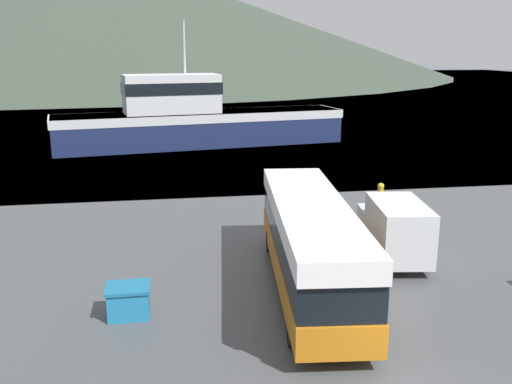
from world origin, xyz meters
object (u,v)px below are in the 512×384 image
at_px(tour_bus, 310,241).
at_px(storage_bin, 129,301).
at_px(delivery_van, 395,228).
at_px(fishing_boat, 195,119).

relative_size(tour_bus, storage_bin, 8.16).
bearing_deg(tour_bus, storage_bin, -163.64).
height_order(delivery_van, fishing_boat, fishing_boat).
distance_m(fishing_boat, storage_bin, 33.92).
height_order(tour_bus, delivery_van, tour_bus).
xyz_separation_m(tour_bus, storage_bin, (-6.48, -1.20, -1.32)).
bearing_deg(delivery_van, fishing_boat, 110.59).
height_order(delivery_van, storage_bin, delivery_van).
distance_m(delivery_van, storage_bin, 11.48).
xyz_separation_m(delivery_van, storage_bin, (-10.82, -3.73, -0.79)).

